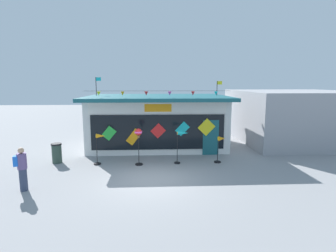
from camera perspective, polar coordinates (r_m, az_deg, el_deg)
The scene contains 9 objects.
ground_plane at distance 11.57m, azimuth -3.69°, elevation -11.44°, with size 80.00×80.00×0.00m, color gray.
kite_shop_building at distance 17.52m, azimuth -2.24°, elevation 1.24°, with size 8.67×6.18×4.42m.
wind_spinner_far_left at distance 13.82m, azimuth -14.31°, elevation -3.58°, with size 0.64×0.36×1.57m.
wind_spinner_left at distance 13.32m, azimuth -6.29°, elevation -2.36°, with size 0.38×0.38×1.85m.
wind_spinner_center_left at distance 13.53m, azimuth 2.91°, elevation -2.54°, with size 0.71×0.34×1.70m.
wind_spinner_center_right at distance 14.01m, azimuth 11.09°, elevation -3.87°, with size 0.58×0.35×1.38m.
person_near_camera at distance 11.62m, azimuth -28.64°, elevation -7.87°, with size 0.48×0.38×1.68m.
trash_bin at distance 14.93m, azimuth -22.56°, elevation -5.32°, with size 0.52×0.52×1.02m.
neighbour_building at distance 21.28m, azimuth 25.23°, elevation 2.04°, with size 7.89×8.55×3.50m, color #99999E.
Camera 1 is at (0.17, -10.83, 4.07)m, focal length 28.68 mm.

